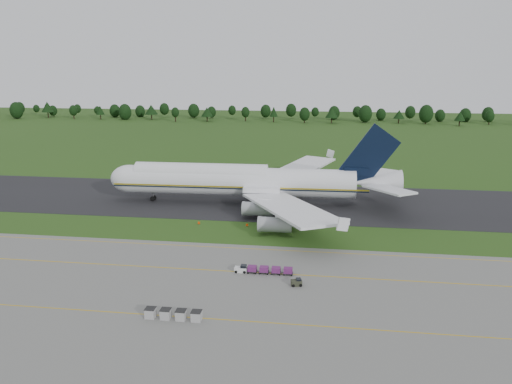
# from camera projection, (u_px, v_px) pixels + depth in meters

# --- Properties ---
(ground) EXTENTS (600.00, 600.00, 0.00)m
(ground) POSITION_uv_depth(u_px,v_px,m) (257.00, 233.00, 113.95)
(ground) COLOR #244615
(ground) RESTS_ON ground
(apron) EXTENTS (300.00, 52.00, 0.06)m
(apron) POSITION_uv_depth(u_px,v_px,m) (229.00, 301.00, 81.33)
(apron) COLOR slate
(apron) RESTS_ON ground
(taxiway) EXTENTS (300.00, 40.00, 0.08)m
(taxiway) POSITION_uv_depth(u_px,v_px,m) (270.00, 201.00, 140.81)
(taxiway) COLOR black
(taxiway) RESTS_ON ground
(apron_markings) EXTENTS (300.00, 30.20, 0.01)m
(apron_markings) POSITION_uv_depth(u_px,v_px,m) (236.00, 283.00, 88.05)
(apron_markings) COLOR #C89C0B
(apron_markings) RESTS_ON apron
(tree_line) EXTENTS (528.33, 19.95, 11.92)m
(tree_line) POSITION_uv_depth(u_px,v_px,m) (292.00, 112.00, 325.10)
(tree_line) COLOR black
(tree_line) RESTS_ON ground
(aircraft) EXTENTS (80.39, 78.80, 22.70)m
(aircraft) POSITION_uv_depth(u_px,v_px,m) (245.00, 181.00, 136.44)
(aircraft) COLOR white
(aircraft) RESTS_ON ground
(baggage_train) EXTENTS (10.83, 1.39, 1.33)m
(baggage_train) POSITION_uv_depth(u_px,v_px,m) (263.00, 270.00, 92.01)
(baggage_train) COLOR silver
(baggage_train) RESTS_ON apron
(utility_cart) EXTENTS (2.07, 1.52, 1.02)m
(utility_cart) POSITION_uv_depth(u_px,v_px,m) (296.00, 283.00, 86.97)
(utility_cart) COLOR #2D3021
(utility_cart) RESTS_ON apron
(uld_row) EXTENTS (8.76, 1.56, 1.54)m
(uld_row) POSITION_uv_depth(u_px,v_px,m) (173.00, 314.00, 75.55)
(uld_row) COLOR #A0A0A0
(uld_row) RESTS_ON apron
(edge_markers) EXTENTS (24.09, 0.30, 0.60)m
(edge_markers) POSITION_uv_depth(u_px,v_px,m) (247.00, 225.00, 118.89)
(edge_markers) COLOR #F64007
(edge_markers) RESTS_ON ground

